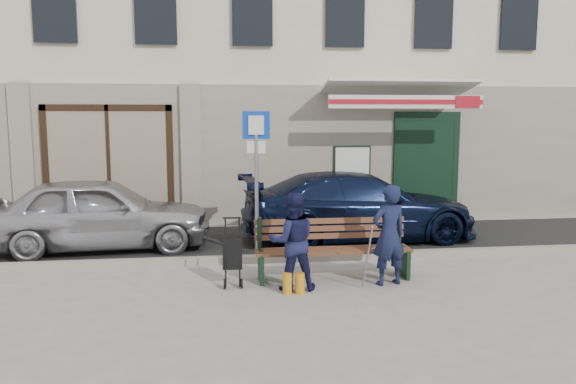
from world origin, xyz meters
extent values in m
plane|color=#9E9991|center=(0.00, 0.00, 0.00)|extent=(80.00, 80.00, 0.00)
cube|color=#282828|center=(0.00, 3.10, 0.01)|extent=(60.00, 3.20, 0.01)
cube|color=#9E9384|center=(0.00, 1.50, 0.06)|extent=(60.00, 0.18, 0.12)
cube|color=beige|center=(0.00, 8.50, 5.00)|extent=(20.00, 7.00, 10.00)
cube|color=#9E9384|center=(0.00, 4.96, 1.60)|extent=(20.00, 0.12, 3.20)
cube|color=maroon|center=(-3.20, 5.02, 1.55)|extent=(2.50, 0.12, 2.00)
cube|color=black|center=(4.10, 4.88, 1.30)|extent=(1.60, 0.10, 2.60)
cube|color=black|center=(4.10, 5.35, 1.20)|extent=(1.25, 0.90, 2.40)
cube|color=white|center=(2.30, 4.85, 1.45)|extent=(0.80, 0.03, 0.65)
cube|color=white|center=(3.20, 4.62, 3.08)|extent=(3.40, 1.72, 0.42)
cube|color=white|center=(3.20, 3.77, 2.80)|extent=(3.40, 0.05, 0.28)
cube|color=#A91421|center=(3.20, 3.74, 2.80)|extent=(3.40, 0.02, 0.10)
imported|color=#B6B7BC|center=(-3.04, 2.82, 0.70)|extent=(4.20, 1.96, 1.39)
imported|color=black|center=(1.99, 3.02, 0.69)|extent=(4.87, 2.21, 1.38)
cylinder|color=gray|center=(-0.16, 1.87, 1.24)|extent=(0.07, 0.07, 2.49)
cube|color=#0D3DBA|center=(-0.16, 1.87, 2.34)|extent=(0.47, 0.15, 0.48)
cube|color=white|center=(-0.16, 1.84, 2.34)|extent=(0.26, 0.09, 0.33)
cube|color=white|center=(-0.16, 1.87, 1.96)|extent=(0.32, 0.11, 0.21)
cube|color=brown|center=(0.91, 0.36, 0.45)|extent=(2.40, 0.50, 0.04)
cube|color=brown|center=(0.91, 0.64, 0.74)|extent=(2.40, 0.10, 0.36)
cube|color=black|center=(-0.21, 0.36, 0.23)|extent=(0.06, 0.50, 0.45)
cube|color=black|center=(2.03, 0.36, 0.23)|extent=(0.06, 0.50, 0.45)
cube|color=white|center=(1.66, 0.26, 0.48)|extent=(0.34, 0.25, 0.11)
cylinder|color=gray|center=(1.26, -0.31, 0.50)|extent=(0.07, 0.34, 0.96)
cylinder|color=orange|center=(0.11, -0.29, 0.15)|extent=(0.13, 0.13, 0.30)
cylinder|color=orange|center=(0.29, -0.29, 0.15)|extent=(0.13, 0.13, 0.30)
imported|color=#141A38|center=(1.66, -0.02, 0.75)|extent=(0.62, 0.48, 1.50)
imported|color=#16183C|center=(0.21, -0.08, 0.71)|extent=(0.70, 0.55, 1.42)
cylinder|color=black|center=(-0.76, 0.07, 0.07)|extent=(0.04, 0.15, 0.14)
cylinder|color=black|center=(-0.52, 0.07, 0.07)|extent=(0.04, 0.15, 0.14)
cube|color=black|center=(-0.64, 0.27, 0.46)|extent=(0.30, 0.27, 0.48)
cylinder|color=black|center=(-0.64, 0.39, 0.99)|extent=(0.27, 0.04, 0.02)
camera|label=1|loc=(-0.87, -7.89, 2.49)|focal=35.00mm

